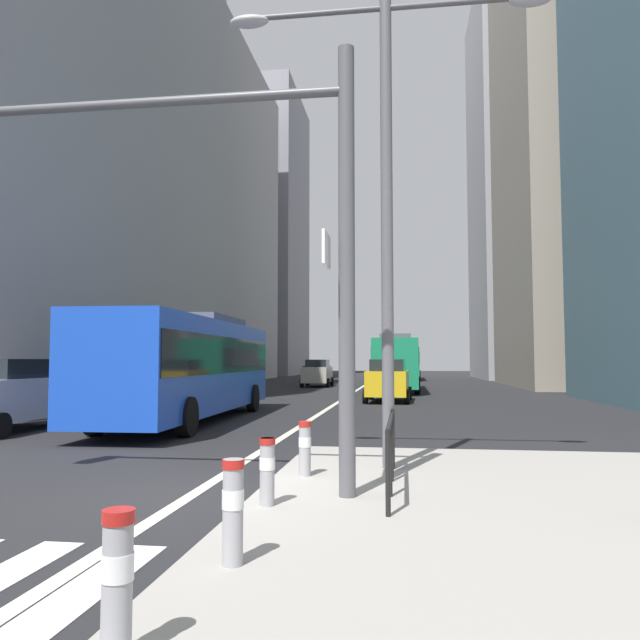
# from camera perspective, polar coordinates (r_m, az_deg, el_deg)

# --- Properties ---
(ground_plane) EXTENTS (160.00, 160.00, 0.00)m
(ground_plane) POSITION_cam_1_polar(r_m,az_deg,el_deg) (28.72, 1.89, -7.57)
(ground_plane) COLOR black
(median_island) EXTENTS (9.00, 10.00, 0.15)m
(median_island) POSITION_cam_1_polar(r_m,az_deg,el_deg) (8.12, 26.77, -16.46)
(median_island) COLOR gray
(median_island) RESTS_ON ground
(lane_centre_line) EXTENTS (0.20, 80.00, 0.01)m
(lane_centre_line) POSITION_cam_1_polar(r_m,az_deg,el_deg) (38.66, 3.45, -6.58)
(lane_centre_line) COLOR beige
(lane_centre_line) RESTS_ON ground
(office_tower_left_near) EXTENTS (13.42, 24.62, 30.75)m
(office_tower_left_near) POSITION_cam_1_polar(r_m,az_deg,el_deg) (36.47, -25.62, 18.28)
(office_tower_left_near) COLOR #9E9EA3
(office_tower_left_near) RESTS_ON ground
(office_tower_left_mid) EXTENTS (10.06, 22.11, 30.65)m
(office_tower_left_mid) POSITION_cam_1_polar(r_m,az_deg,el_deg) (60.05, -10.92, 9.22)
(office_tower_left_mid) COLOR #9E9EA3
(office_tower_left_mid) RESTS_ON ground
(office_tower_left_far) EXTENTS (10.88, 16.30, 37.10)m
(office_tower_left_far) POSITION_cam_1_polar(r_m,az_deg,el_deg) (82.51, -5.65, 7.89)
(office_tower_left_far) COLOR gray
(office_tower_left_far) RESTS_ON ground
(office_tower_right_mid) EXTENTS (12.53, 16.51, 44.64)m
(office_tower_right_mid) POSITION_cam_1_polar(r_m,az_deg,el_deg) (52.60, 24.07, 19.41)
(office_tower_right_mid) COLOR gray
(office_tower_right_mid) RESTS_ON ground
(office_tower_right_far) EXTENTS (12.72, 16.20, 41.05)m
(office_tower_right_far) POSITION_cam_1_polar(r_m,az_deg,el_deg) (69.79, 19.59, 11.93)
(office_tower_right_far) COLOR #9E9EA3
(office_tower_right_far) RESTS_ON ground
(city_bus_blue_oncoming) EXTENTS (2.94, 11.78, 3.40)m
(city_bus_blue_oncoming) POSITION_cam_1_polar(r_m,az_deg,el_deg) (19.63, -12.06, -3.90)
(city_bus_blue_oncoming) COLOR blue
(city_bus_blue_oncoming) RESTS_ON ground
(sedan_white_oncoming) EXTENTS (2.10, 4.33, 1.94)m
(sedan_white_oncoming) POSITION_cam_1_polar(r_m,az_deg,el_deg) (18.59, -27.33, -6.19)
(sedan_white_oncoming) COLOR silver
(sedan_white_oncoming) RESTS_ON ground
(city_bus_red_receding) EXTENTS (2.73, 11.48, 3.40)m
(city_bus_red_receding) POSITION_cam_1_polar(r_m,az_deg,el_deg) (38.18, 7.15, -3.84)
(city_bus_red_receding) COLOR #198456
(city_bus_red_receding) RESTS_ON ground
(city_bus_red_distant) EXTENTS (2.79, 11.20, 3.40)m
(city_bus_red_distant) POSITION_cam_1_polar(r_m,az_deg,el_deg) (60.29, 8.01, -3.79)
(city_bus_red_distant) COLOR #198456
(city_bus_red_distant) RESTS_ON ground
(car_oncoming_mid) EXTENTS (2.13, 4.63, 1.94)m
(car_oncoming_mid) POSITION_cam_1_polar(r_m,az_deg,el_deg) (44.24, -0.24, -4.95)
(car_oncoming_mid) COLOR #B2A899
(car_oncoming_mid) RESTS_ON ground
(car_receding_near) EXTENTS (2.17, 4.22, 1.94)m
(car_receding_near) POSITION_cam_1_polar(r_m,az_deg,el_deg) (28.33, 6.38, -5.60)
(car_receding_near) COLOR gold
(car_receding_near) RESTS_ON ground
(car_receding_far) EXTENTS (2.08, 4.24, 1.94)m
(car_receding_far) POSITION_cam_1_polar(r_m,az_deg,el_deg) (49.29, 7.58, -4.80)
(car_receding_far) COLOR #232838
(car_receding_far) RESTS_ON ground
(car_oncoming_far) EXTENTS (2.14, 4.08, 1.94)m
(car_oncoming_far) POSITION_cam_1_polar(r_m,az_deg,el_deg) (53.12, -0.25, -4.75)
(car_oncoming_far) COLOR black
(car_oncoming_far) RESTS_ON ground
(traffic_signal_gantry) EXTENTS (6.51, 0.65, 6.00)m
(traffic_signal_gantry) POSITION_cam_1_polar(r_m,az_deg,el_deg) (8.79, -12.11, 10.93)
(traffic_signal_gantry) COLOR #515156
(traffic_signal_gantry) RESTS_ON median_island
(street_lamp_post) EXTENTS (5.50, 0.32, 8.00)m
(street_lamp_post) POSITION_cam_1_polar(r_m,az_deg,el_deg) (10.71, 6.22, 14.60)
(street_lamp_post) COLOR #56565B
(street_lamp_post) RESTS_ON median_island
(bollard_front) EXTENTS (0.20, 0.20, 0.88)m
(bollard_front) POSITION_cam_1_polar(r_m,az_deg,el_deg) (4.09, -18.40, -21.76)
(bollard_front) COLOR #99999E
(bollard_front) RESTS_ON median_island
(bollard_left) EXTENTS (0.20, 0.20, 0.90)m
(bollard_left) POSITION_cam_1_polar(r_m,az_deg,el_deg) (5.58, -8.13, -16.82)
(bollard_left) COLOR #99999E
(bollard_left) RESTS_ON median_island
(bollard_right) EXTENTS (0.20, 0.20, 0.81)m
(bollard_right) POSITION_cam_1_polar(r_m,az_deg,el_deg) (7.68, -4.95, -13.57)
(bollard_right) COLOR #99999E
(bollard_right) RESTS_ON median_island
(bollard_back) EXTENTS (0.20, 0.20, 0.82)m
(bollard_back) POSITION_cam_1_polar(r_m,az_deg,el_deg) (9.53, -1.42, -11.63)
(bollard_back) COLOR #99999E
(bollard_back) RESTS_ON median_island
(pedestrian_railing) EXTENTS (0.06, 3.09, 0.98)m
(pedestrian_railing) POSITION_cam_1_polar(r_m,az_deg,el_deg) (8.64, 6.63, -10.90)
(pedestrian_railing) COLOR black
(pedestrian_railing) RESTS_ON median_island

